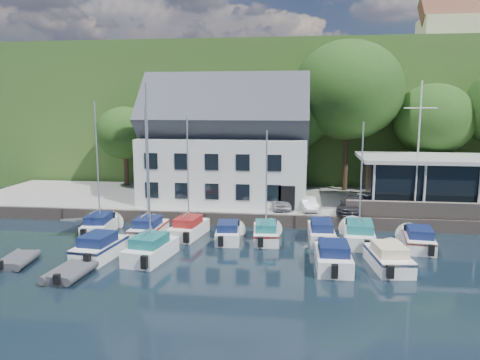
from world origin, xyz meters
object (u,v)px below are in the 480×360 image
(flagpole, at_px, (418,148))
(boat_r2_1, at_px, (149,182))
(boat_r2_3, at_px, (333,255))
(car_dgrey, at_px, (353,204))
(boat_r1_1, at_px, (147,174))
(boat_r1_7, at_px, (419,237))
(harbor_building, at_px, (226,150))
(club_pavilion, at_px, (440,181))
(car_silver, at_px, (279,201))
(boat_r1_3, at_px, (228,231))
(boat_r1_5, at_px, (321,230))
(boat_r1_6, at_px, (361,176))
(dinghy_1, at_px, (69,271))
(boat_r2_4, at_px, (388,255))
(car_blue, at_px, (357,202))
(boat_r2_0, at_px, (100,245))
(boat_r1_2, at_px, (188,174))
(boat_r1_4, at_px, (266,181))
(boat_r1_0, at_px, (98,172))
(car_white, at_px, (307,203))
(dinghy_0, at_px, (18,259))

(flagpole, bearing_deg, boat_r2_1, -149.99)
(boat_r2_3, bearing_deg, car_dgrey, 76.61)
(boat_r1_1, xyz_separation_m, boat_r1_7, (18.37, -0.08, -3.81))
(harbor_building, xyz_separation_m, club_pavilion, (18.00, -0.50, -2.30))
(car_silver, xyz_separation_m, boat_r1_3, (-3.24, -6.15, -0.94))
(boat_r1_5, distance_m, boat_r1_6, 4.59)
(boat_r1_6, distance_m, boat_r1_7, 5.43)
(car_dgrey, distance_m, dinghy_1, 21.39)
(club_pavilion, bearing_deg, boat_r2_4, -115.81)
(car_dgrey, xyz_separation_m, boat_r1_6, (-0.07, -4.78, 2.93))
(car_blue, distance_m, boat_r2_4, 10.90)
(boat_r1_6, xyz_separation_m, boat_r2_4, (1.09, -4.92, -3.84))
(club_pavilion, bearing_deg, boat_r1_1, -158.10)
(boat_r2_0, distance_m, boat_r2_1, 5.13)
(boat_r1_2, distance_m, boat_r1_7, 16.08)
(boat_r1_2, distance_m, boat_r1_6, 11.88)
(club_pavilion, xyz_separation_m, boat_r1_3, (-16.34, -8.90, -2.37))
(flagpole, relative_size, boat_r1_5, 1.62)
(club_pavilion, height_order, dinghy_1, club_pavilion)
(boat_r1_4, distance_m, boat_r2_4, 9.34)
(car_silver, relative_size, boat_r2_1, 0.38)
(dinghy_1, bearing_deg, boat_r1_5, 36.20)
(boat_r1_2, distance_m, boat_r1_3, 4.87)
(boat_r1_0, bearing_deg, car_white, 14.12)
(car_dgrey, relative_size, flagpole, 0.44)
(car_dgrey, distance_m, boat_r2_0, 19.18)
(boat_r1_0, height_order, boat_r2_1, boat_r2_1)
(car_silver, height_order, boat_r2_0, car_silver)
(boat_r2_0, relative_size, dinghy_1, 1.81)
(boat_r1_5, relative_size, boat_r2_1, 0.65)
(boat_r1_0, bearing_deg, boat_r1_1, -13.31)
(harbor_building, bearing_deg, boat_r2_3, -58.72)
(car_white, xyz_separation_m, boat_r1_5, (0.90, -5.13, -0.80))
(boat_r1_0, bearing_deg, dinghy_0, -111.46)
(boat_r2_4, bearing_deg, boat_r1_0, 158.88)
(boat_r2_0, bearing_deg, boat_r1_1, 77.25)
(boat_r1_5, bearing_deg, boat_r1_3, -174.93)
(boat_r1_5, bearing_deg, boat_r2_4, -55.80)
(boat_r1_0, bearing_deg, harbor_building, 42.79)
(dinghy_0, xyz_separation_m, dinghy_1, (4.07, -1.61, 0.03))
(boat_r2_0, xyz_separation_m, boat_r2_1, (3.22, 0.10, 3.99))
(club_pavilion, distance_m, boat_r1_6, 11.15)
(boat_r2_1, distance_m, dinghy_0, 8.92)
(boat_r1_1, height_order, boat_r2_1, boat_r2_1)
(boat_r1_6, relative_size, dinghy_0, 3.08)
(boat_r1_2, bearing_deg, boat_r1_4, 5.12)
(car_blue, distance_m, boat_r2_0, 20.14)
(boat_r2_1, distance_m, boat_r2_4, 14.65)
(boat_r1_6, height_order, boat_r2_3, boat_r1_6)
(car_dgrey, height_order, boat_r1_1, boat_r1_1)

